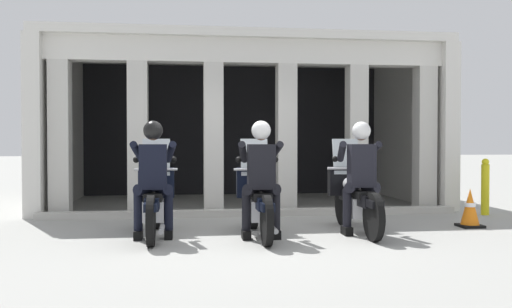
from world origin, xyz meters
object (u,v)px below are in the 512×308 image
Objects in this scene: motorcycle_center at (258,199)px; traffic_cone_flank at (470,208)px; police_officer_left at (153,169)px; bollard_kerbside at (485,187)px; police_officer_right at (361,168)px; police_officer_center at (261,169)px; motorcycle_right at (355,197)px; motorcycle_left at (155,199)px.

traffic_cone_flank is (3.30, 0.30, -0.21)m from motorcycle_center.
police_officer_left is 1.58× the size of bollard_kerbside.
police_officer_right reaches higher than traffic_cone_flank.
police_officer_center is at bearing -98.97° from motorcycle_center.
police_officer_right is at bearing -14.25° from motorcycle_center.
police_officer_left is at bearing -174.93° from traffic_cone_flank.
police_officer_center is 2.69× the size of traffic_cone_flank.
motorcycle_center is at bearing -174.78° from traffic_cone_flank.
motorcycle_right is at bearing -2.93° from motorcycle_center.
traffic_cone_flank is (4.73, 0.14, -0.21)m from motorcycle_left.
motorcycle_left is at bearing -178.35° from traffic_cone_flank.
police_officer_center is 1.58× the size of bollard_kerbside.
traffic_cone_flank is (1.87, 0.44, -0.65)m from police_officer_right.
police_officer_left is 1.44m from police_officer_center.
police_officer_center is 1.44m from police_officer_right.
traffic_cone_flank is (3.30, 0.59, -0.65)m from police_officer_center.
motorcycle_right reaches higher than bollard_kerbside.
motorcycle_right reaches higher than traffic_cone_flank.
motorcycle_right is at bearing -153.39° from bollard_kerbside.
police_officer_right is (1.43, 0.14, 0.00)m from police_officer_center.
police_officer_center is at bearing -156.57° from bollard_kerbside.
police_officer_right is at bearing -149.03° from bollard_kerbside.
motorcycle_left is 5.88m from bollard_kerbside.
motorcycle_center is 1.50m from police_officer_right.
motorcycle_right is at bearing 7.94° from police_officer_center.
motorcycle_center and motorcycle_right have the same top height.
traffic_cone_flank is (1.87, 0.16, -0.21)m from motorcycle_right.
police_officer_left is 0.78× the size of motorcycle_center.
motorcycle_right is at bearing 83.30° from police_officer_right.
motorcycle_center is (1.43, 0.12, -0.44)m from police_officer_left.
police_officer_right is at bearing -2.93° from police_officer_center.
police_officer_center is 1.00× the size of police_officer_right.
motorcycle_left is 2.91m from police_officer_right.
traffic_cone_flank is 0.59× the size of bollard_kerbside.
bollard_kerbside is (4.28, 1.86, -0.44)m from police_officer_center.
motorcycle_center is 1.29× the size of police_officer_right.
police_officer_left and police_officer_right have the same top height.
traffic_cone_flank is 1.62m from bollard_kerbside.
police_officer_left is 2.91m from motorcycle_right.
police_officer_right is (2.86, -0.30, 0.44)m from motorcycle_left.
bollard_kerbside is (5.71, 1.41, -0.00)m from motorcycle_left.
motorcycle_left reaches higher than traffic_cone_flank.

